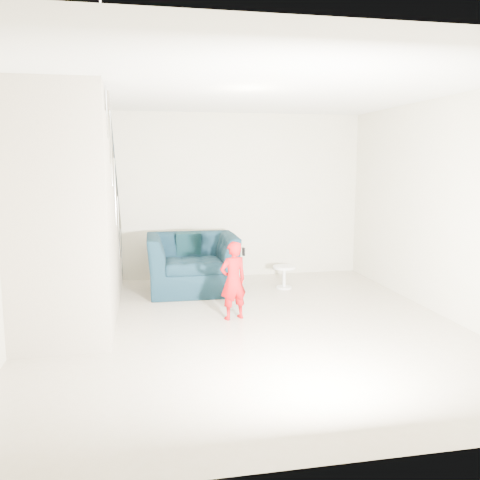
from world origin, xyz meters
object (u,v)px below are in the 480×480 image
armchair (192,263)px  side_table (284,273)px  staircase (70,245)px  toddler (233,281)px

armchair → side_table: (1.39, -0.11, -0.19)m
side_table → staircase: 3.25m
toddler → staircase: bearing=-24.1°
armchair → staircase: 2.08m
armchair → toddler: bearing=-75.3°
armchair → toddler: size_ratio=1.36×
staircase → armchair: bearing=40.0°
armchair → toddler: 1.51m
toddler → side_table: 1.73m
armchair → staircase: (-1.55, -1.30, 0.52)m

